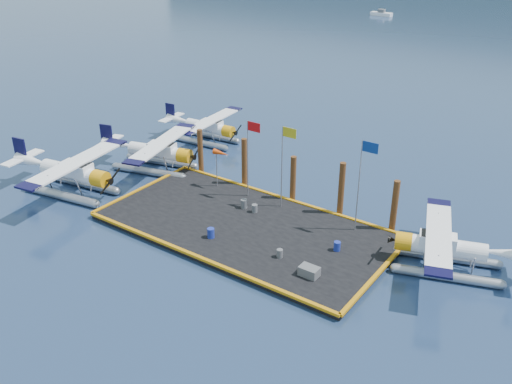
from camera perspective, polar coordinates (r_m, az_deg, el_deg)
ground at (r=39.67m, az=-1.10°, el=-3.82°), size 4000.00×4000.00×0.00m
dock at (r=39.57m, az=-1.11°, el=-3.57°), size 20.00×10.00×0.40m
dock_bumpers at (r=39.43m, az=-1.11°, el=-3.20°), size 20.25×10.25×0.18m
seaplane_a at (r=46.17m, az=-17.80°, el=1.65°), size 9.70×10.63×3.76m
seaplane_b at (r=48.85m, az=-9.76°, el=3.79°), size 9.16×9.87×3.51m
seaplane_c at (r=54.46m, az=-4.77°, el=6.30°), size 8.11×8.95×3.17m
seaplane_d at (r=36.55m, az=18.20°, el=-5.46°), size 8.79×9.37×3.36m
drum_0 at (r=41.54m, az=-1.21°, el=-1.19°), size 0.48×0.48×0.68m
drum_1 at (r=35.85m, az=2.39°, el=-6.15°), size 0.39×0.39×0.55m
drum_3 at (r=37.97m, az=-4.54°, el=-4.11°), size 0.48×0.48×0.68m
drum_4 at (r=36.85m, az=8.11°, el=-5.38°), size 0.44×0.44×0.61m
drum_5 at (r=40.99m, az=-0.14°, el=-1.65°), size 0.42×0.42×0.59m
crate at (r=34.28m, az=5.34°, el=-7.90°), size 1.17×0.78×0.58m
flagpole_red at (r=41.74m, az=-0.61°, el=4.48°), size 1.14×0.08×6.00m
flagpole_yellow at (r=40.14m, az=2.87°, el=3.71°), size 1.14×0.08×6.20m
flagpole_blue at (r=37.49m, az=10.61°, el=1.88°), size 1.14×0.08×6.50m
windsock at (r=43.72m, az=-3.52°, el=3.81°), size 1.40×0.44×3.12m
piling_0 at (r=47.39m, az=-5.57°, el=3.96°), size 0.44×0.44×4.00m
piling_1 at (r=44.74m, az=-1.17°, el=2.83°), size 0.44×0.44×4.20m
piling_2 at (r=42.54m, az=3.72°, el=1.19°), size 0.44×0.44×3.80m
piling_3 at (r=40.71m, az=8.52°, el=0.13°), size 0.44×0.44×4.30m
piling_4 at (r=39.38m, az=13.66°, el=-1.55°), size 0.44×0.44×4.00m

